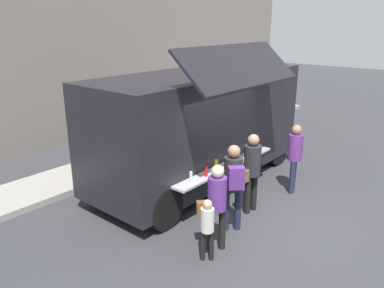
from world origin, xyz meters
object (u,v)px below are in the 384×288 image
(customer_rear_waiting, at_px, (216,201))
(child_near_queue, at_px, (207,225))
(customer_extra_browsing, at_px, (295,152))
(food_truck_main, at_px, (201,124))
(trash_bin, at_px, (220,120))
(customer_mid_with_backpack, at_px, (233,180))
(customer_front_ordering, at_px, (252,167))

(customer_rear_waiting, relative_size, child_near_queue, 1.43)
(customer_rear_waiting, relative_size, customer_extra_browsing, 0.97)
(food_truck_main, relative_size, customer_extra_browsing, 3.61)
(trash_bin, xyz_separation_m, child_near_queue, (-6.74, -4.62, 0.23))
(food_truck_main, relative_size, customer_mid_with_backpack, 3.43)
(customer_mid_with_backpack, height_order, customer_rear_waiting, customer_mid_with_backpack)
(food_truck_main, xyz_separation_m, customer_front_ordering, (-0.64, -1.92, -0.50))
(food_truck_main, bearing_deg, trash_bin, 29.45)
(child_near_queue, bearing_deg, customer_extra_browsing, -38.83)
(customer_rear_waiting, bearing_deg, customer_mid_with_backpack, -38.88)
(customer_mid_with_backpack, bearing_deg, trash_bin, -7.32)
(customer_mid_with_backpack, relative_size, customer_extra_browsing, 1.05)
(food_truck_main, xyz_separation_m, trash_bin, (4.07, 2.32, -1.09))
(child_near_queue, bearing_deg, customer_front_ordering, -30.44)
(trash_bin, distance_m, customer_front_ordering, 6.36)
(customer_front_ordering, relative_size, child_near_queue, 1.53)
(customer_extra_browsing, bearing_deg, food_truck_main, 5.37)
(customer_front_ordering, bearing_deg, customer_mid_with_backpack, 104.74)
(customer_front_ordering, height_order, customer_mid_with_backpack, customer_mid_with_backpack)
(customer_extra_browsing, height_order, child_near_queue, customer_extra_browsing)
(food_truck_main, distance_m, customer_extra_browsing, 2.42)
(food_truck_main, relative_size, customer_rear_waiting, 3.71)
(customer_extra_browsing, relative_size, child_near_queue, 1.47)
(customer_front_ordering, distance_m, customer_extra_browsing, 1.60)
(trash_bin, distance_m, customer_mid_with_backpack, 7.16)
(customer_rear_waiting, xyz_separation_m, customer_extra_browsing, (3.25, 0.05, 0.04))
(food_truck_main, height_order, customer_front_ordering, food_truck_main)
(child_near_queue, bearing_deg, customer_rear_waiting, -27.39)
(customer_mid_with_backpack, xyz_separation_m, customer_extra_browsing, (2.50, -0.09, -0.08))
(customer_mid_with_backpack, height_order, customer_extra_browsing, customer_mid_with_backpack)
(customer_front_ordering, distance_m, customer_rear_waiting, 1.69)
(customer_extra_browsing, distance_m, child_near_queue, 3.63)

